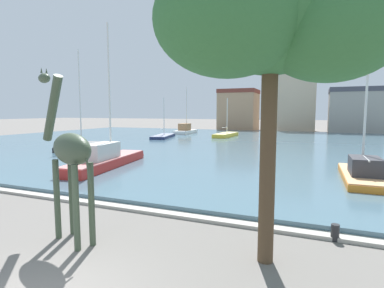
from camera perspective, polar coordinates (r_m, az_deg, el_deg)
harbor_water at (r=34.77m, az=13.84°, el=-0.19°), size 77.93×48.36×0.28m
quay_edge_coping at (r=11.63m, az=-4.96°, el=-12.75°), size 77.93×0.50×0.12m
giraffe_statue at (r=9.49m, az=-22.01°, el=-1.38°), size 2.88×1.49×5.19m
sailboat_navy at (r=42.70m, az=-5.18°, el=1.36°), size 3.65×7.97×5.76m
sailboat_white at (r=50.10m, az=-1.05°, el=2.40°), size 2.45×6.87×7.76m
sailboat_red at (r=20.92m, az=-14.92°, el=-2.90°), size 3.06×9.54×9.46m
sailboat_orange at (r=18.60m, az=29.22°, el=-4.98°), size 2.03×6.95×5.90m
sailboat_black at (r=31.66m, az=-19.84°, el=-0.47°), size 4.34×7.15×9.67m
sailboat_yellow at (r=44.29m, az=6.62°, el=1.60°), size 2.15×7.42×5.76m
shade_tree at (r=7.95m, az=14.48°, el=20.98°), size 5.35×5.21×7.39m
mooring_bollard at (r=10.28m, az=25.22°, el=-14.78°), size 0.24×0.24×0.50m
townhouse_narrow_midrow at (r=64.23m, az=8.74°, el=6.32°), size 7.49×7.26×8.39m
townhouse_tall_gabled at (r=63.11m, az=18.86°, el=8.28°), size 7.52×5.13×13.24m
townhouse_wide_warehouse at (r=60.91m, az=28.13°, el=5.51°), size 8.46×7.43×7.98m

